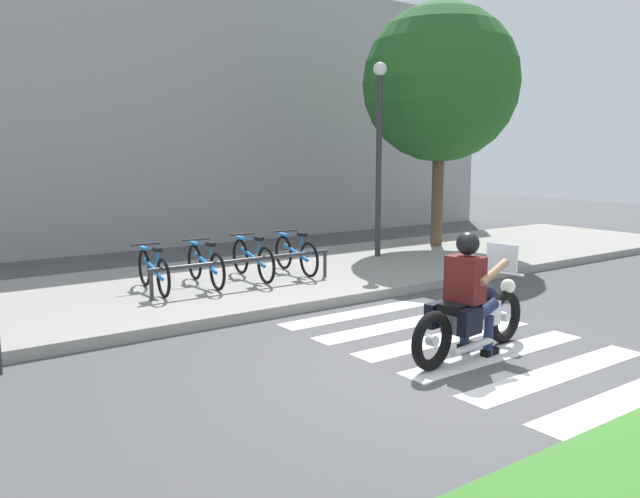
% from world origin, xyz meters
% --- Properties ---
extents(ground_plane, '(48.00, 48.00, 0.00)m').
position_xyz_m(ground_plane, '(0.00, 0.00, 0.00)').
color(ground_plane, '#4C4C4F').
extents(sidewalk, '(24.00, 4.40, 0.15)m').
position_xyz_m(sidewalk, '(0.00, 5.12, 0.07)').
color(sidewalk, gray).
rests_on(sidewalk, ground).
extents(crosswalk_stripe_0, '(2.80, 0.40, 0.01)m').
position_xyz_m(crosswalk_stripe_0, '(0.81, -1.60, 0.00)').
color(crosswalk_stripe_0, white).
rests_on(crosswalk_stripe_0, ground).
extents(crosswalk_stripe_1, '(2.80, 0.40, 0.01)m').
position_xyz_m(crosswalk_stripe_1, '(0.81, -0.80, 0.00)').
color(crosswalk_stripe_1, white).
rests_on(crosswalk_stripe_1, ground).
extents(crosswalk_stripe_2, '(2.80, 0.40, 0.01)m').
position_xyz_m(crosswalk_stripe_2, '(0.81, 0.00, 0.00)').
color(crosswalk_stripe_2, white).
rests_on(crosswalk_stripe_2, ground).
extents(crosswalk_stripe_3, '(2.80, 0.40, 0.01)m').
position_xyz_m(crosswalk_stripe_3, '(0.81, 0.80, 0.00)').
color(crosswalk_stripe_3, white).
rests_on(crosswalk_stripe_3, ground).
extents(crosswalk_stripe_4, '(2.80, 0.40, 0.01)m').
position_xyz_m(crosswalk_stripe_4, '(0.81, 1.60, 0.00)').
color(crosswalk_stripe_4, white).
rests_on(crosswalk_stripe_4, ground).
extents(crosswalk_stripe_5, '(2.80, 0.40, 0.01)m').
position_xyz_m(crosswalk_stripe_5, '(0.81, 2.40, 0.00)').
color(crosswalk_stripe_5, white).
rests_on(crosswalk_stripe_5, ground).
extents(motorcycle, '(2.12, 0.74, 1.24)m').
position_xyz_m(motorcycle, '(0.53, 0.16, 0.46)').
color(motorcycle, black).
rests_on(motorcycle, ground).
extents(rider, '(0.68, 0.60, 1.44)m').
position_xyz_m(rider, '(0.45, 0.15, 0.83)').
color(rider, '#591919').
rests_on(rider, ground).
extents(bicycle_0, '(0.48, 1.61, 0.73)m').
position_xyz_m(bicycle_0, '(-1.42, 4.90, 0.49)').
color(bicycle_0, black).
rests_on(bicycle_0, sidewalk).
extents(bicycle_1, '(0.48, 1.63, 0.74)m').
position_xyz_m(bicycle_1, '(-0.53, 4.90, 0.49)').
color(bicycle_1, black).
rests_on(bicycle_1, sidewalk).
extents(bicycle_2, '(0.48, 1.66, 0.76)m').
position_xyz_m(bicycle_2, '(0.37, 4.90, 0.50)').
color(bicycle_2, black).
rests_on(bicycle_2, sidewalk).
extents(bicycle_3, '(0.48, 1.58, 0.76)m').
position_xyz_m(bicycle_3, '(1.26, 4.90, 0.50)').
color(bicycle_3, black).
rests_on(bicycle_3, sidewalk).
extents(bike_rack, '(3.28, 0.07, 0.49)m').
position_xyz_m(bike_rack, '(-0.08, 4.35, 0.56)').
color(bike_rack, '#333338').
rests_on(bike_rack, sidewalk).
extents(street_lamp, '(0.28, 0.28, 4.14)m').
position_xyz_m(street_lamp, '(3.75, 5.52, 2.52)').
color(street_lamp, '#2D2D33').
rests_on(street_lamp, ground).
extents(tree_near_rack, '(3.57, 3.57, 5.68)m').
position_xyz_m(tree_near_rack, '(5.92, 5.92, 3.88)').
color(tree_near_rack, brown).
rests_on(tree_near_rack, ground).
extents(building_backdrop, '(24.00, 1.20, 6.80)m').
position_xyz_m(building_backdrop, '(0.00, 10.82, 3.40)').
color(building_backdrop, '#9B9B9B').
rests_on(building_backdrop, ground).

